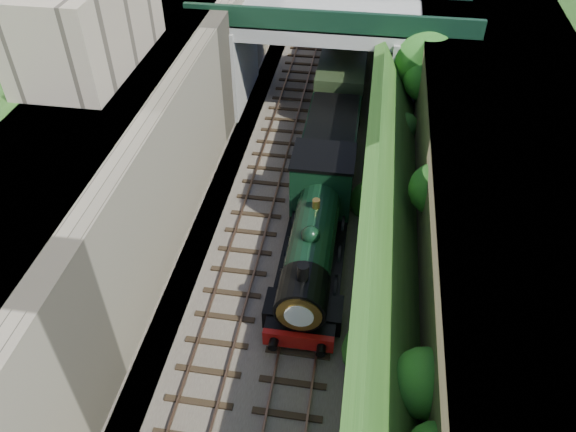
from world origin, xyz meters
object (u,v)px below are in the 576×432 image
object	(u,v)px
road_bridge	(340,47)
tree	(427,61)
locomotive	(314,235)
tender	(331,146)

from	to	relation	value
road_bridge	tree	distance (m)	5.55
road_bridge	tree	bearing A→B (deg)	-25.80
locomotive	tender	distance (m)	7.37
tree	locomotive	world-z (taller)	tree
road_bridge	tender	xyz separation A→B (m)	(0.26, -7.03, -2.46)
locomotive	road_bridge	bearing A→B (deg)	91.02
tree	locomotive	size ratio (longest dim) A/B	0.65
tender	locomotive	bearing A→B (deg)	-90.00
road_bridge	locomotive	bearing A→B (deg)	-88.98
locomotive	tender	xyz separation A→B (m)	(-0.00, 7.36, -0.27)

